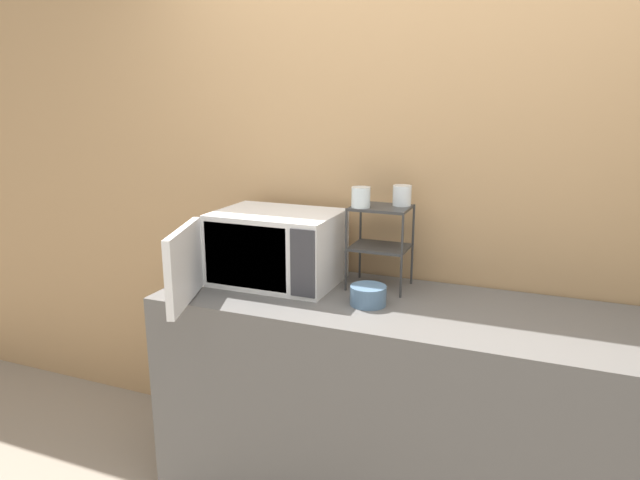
% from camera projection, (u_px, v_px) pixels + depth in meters
% --- Properties ---
extents(wall_back, '(8.00, 0.06, 2.60)m').
position_uv_depth(wall_back, '(421.00, 196.00, 2.54)').
color(wall_back, tan).
rests_on(wall_back, ground_plane).
extents(counter, '(1.97, 0.67, 0.92)m').
position_uv_depth(counter, '(393.00, 406.00, 2.41)').
color(counter, '#595654').
rests_on(counter, ground_plane).
extents(microwave, '(0.56, 0.79, 0.32)m').
position_uv_depth(microwave, '(273.00, 248.00, 2.52)').
color(microwave, silver).
rests_on(microwave, counter).
extents(dish_rack, '(0.25, 0.20, 0.36)m').
position_uv_depth(dish_rack, '(380.00, 230.00, 2.43)').
color(dish_rack, '#333333').
rests_on(dish_rack, counter).
extents(glass_front_left, '(0.08, 0.08, 0.09)m').
position_uv_depth(glass_front_left, '(361.00, 197.00, 2.37)').
color(glass_front_left, silver).
rests_on(glass_front_left, dish_rack).
extents(glass_back_right, '(0.08, 0.08, 0.09)m').
position_uv_depth(glass_back_right, '(402.00, 195.00, 2.41)').
color(glass_back_right, silver).
rests_on(glass_back_right, dish_rack).
extents(bowl, '(0.15, 0.15, 0.08)m').
position_uv_depth(bowl, '(368.00, 296.00, 2.27)').
color(bowl, slate).
rests_on(bowl, counter).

